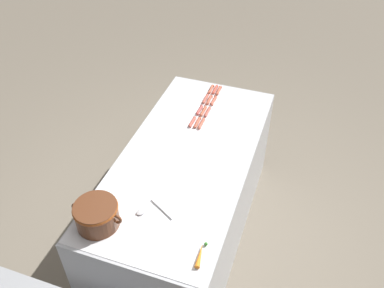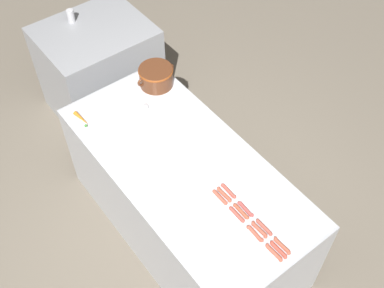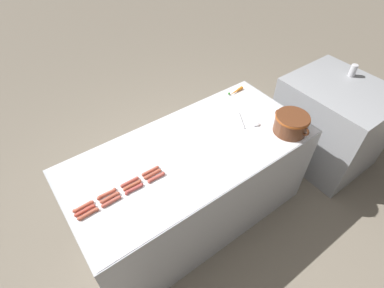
% 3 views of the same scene
% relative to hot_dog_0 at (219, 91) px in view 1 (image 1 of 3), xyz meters
% --- Properties ---
extents(ground_plane, '(20.00, 20.00, 0.00)m').
position_rel_hot_dog_0_xyz_m(ground_plane, '(-0.01, 0.90, -0.92)').
color(ground_plane, '#756B5B').
extents(griddle_counter, '(0.96, 2.05, 0.91)m').
position_rel_hot_dog_0_xyz_m(griddle_counter, '(-0.01, 0.90, -0.47)').
color(griddle_counter, '#ADAFB5').
rests_on(griddle_counter, ground_plane).
extents(hot_dog_0, '(0.03, 0.15, 0.02)m').
position_rel_hot_dog_0_xyz_m(hot_dog_0, '(0.00, 0.00, 0.00)').
color(hot_dog_0, '#B6533D').
rests_on(hot_dog_0, griddle_counter).
extents(hot_dog_1, '(0.03, 0.15, 0.02)m').
position_rel_hot_dog_0_xyz_m(hot_dog_1, '(-0.00, 0.17, 0.00)').
color(hot_dog_1, '#B3523F').
rests_on(hot_dog_1, griddle_counter).
extents(hot_dog_2, '(0.03, 0.15, 0.02)m').
position_rel_hot_dog_0_xyz_m(hot_dog_2, '(-0.00, 0.34, 0.00)').
color(hot_dog_2, '#AF4C40').
rests_on(hot_dog_2, griddle_counter).
extents(hot_dog_3, '(0.03, 0.15, 0.02)m').
position_rel_hot_dog_0_xyz_m(hot_dog_3, '(-0.00, 0.51, 0.00)').
color(hot_dog_3, '#B6533F').
rests_on(hot_dog_3, griddle_counter).
extents(hot_dog_4, '(0.03, 0.15, 0.02)m').
position_rel_hot_dog_0_xyz_m(hot_dog_4, '(0.04, -0.00, 0.00)').
color(hot_dog_4, '#B94839').
rests_on(hot_dog_4, griddle_counter).
extents(hot_dog_5, '(0.03, 0.15, 0.02)m').
position_rel_hot_dog_0_xyz_m(hot_dog_5, '(0.04, 0.17, 0.00)').
color(hot_dog_5, '#AC523E').
rests_on(hot_dog_5, griddle_counter).
extents(hot_dog_6, '(0.03, 0.15, 0.02)m').
position_rel_hot_dog_0_xyz_m(hot_dog_6, '(0.04, 0.35, 0.00)').
color(hot_dog_6, '#AD5238').
rests_on(hot_dog_6, griddle_counter).
extents(hot_dog_7, '(0.03, 0.15, 0.02)m').
position_rel_hot_dog_0_xyz_m(hot_dog_7, '(0.03, 0.51, 0.00)').
color(hot_dog_7, '#AC513B').
rests_on(hot_dog_7, griddle_counter).
extents(hot_dog_8, '(0.03, 0.15, 0.02)m').
position_rel_hot_dog_0_xyz_m(hot_dog_8, '(0.07, 0.00, 0.00)').
color(hot_dog_8, '#B2533C').
rests_on(hot_dog_8, griddle_counter).
extents(hot_dog_9, '(0.03, 0.15, 0.02)m').
position_rel_hot_dog_0_xyz_m(hot_dog_9, '(0.07, 0.17, 0.00)').
color(hot_dog_9, '#AD4F40').
rests_on(hot_dog_9, griddle_counter).
extents(hot_dog_10, '(0.03, 0.15, 0.02)m').
position_rel_hot_dog_0_xyz_m(hot_dog_10, '(0.07, 0.34, 0.00)').
color(hot_dog_10, '#AF4742').
rests_on(hot_dog_10, griddle_counter).
extents(hot_dog_11, '(0.03, 0.15, 0.02)m').
position_rel_hot_dog_0_xyz_m(hot_dog_11, '(0.07, 0.52, 0.00)').
color(hot_dog_11, '#B74E41').
rests_on(hot_dog_11, griddle_counter).
extents(bean_pot, '(0.35, 0.28, 0.16)m').
position_rel_hot_dog_0_xyz_m(bean_pot, '(0.30, 1.69, 0.08)').
color(bean_pot, '#562D19').
rests_on(bean_pot, griddle_counter).
extents(serving_spoon, '(0.25, 0.17, 0.02)m').
position_rel_hot_dog_0_xyz_m(serving_spoon, '(0.04, 1.50, -0.00)').
color(serving_spoon, '#B7B7BC').
rests_on(serving_spoon, griddle_counter).
extents(carrot, '(0.05, 0.18, 0.03)m').
position_rel_hot_dog_0_xyz_m(carrot, '(-0.39, 1.70, 0.00)').
color(carrot, orange).
rests_on(carrot, griddle_counter).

